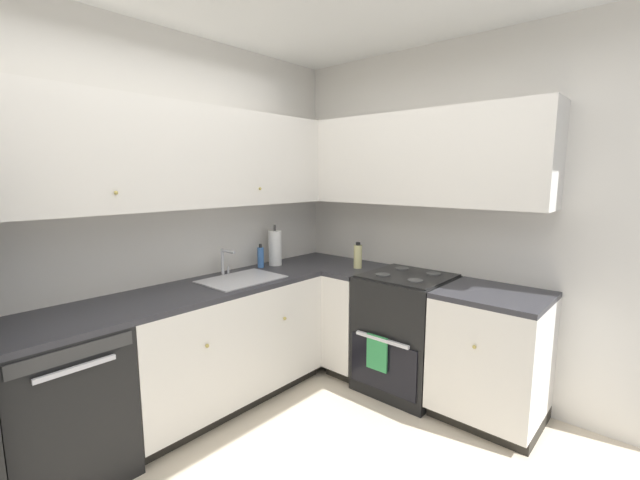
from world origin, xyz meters
name	(u,v)px	position (x,y,z in m)	size (l,w,h in m)	color
wall_back	(135,226)	(0.00, 1.46, 1.31)	(3.66, 0.05, 2.63)	silver
wall_right	(457,220)	(1.80, 0.00, 1.31)	(0.05, 2.96, 2.63)	silver
dishwasher	(60,404)	(-0.62, 1.13, 0.43)	(0.60, 0.63, 0.86)	black
lower_cabinets_back	(222,345)	(0.43, 1.13, 0.43)	(1.49, 0.62, 0.86)	silver
countertop_back	(220,286)	(0.43, 1.13, 0.87)	(2.70, 0.60, 0.04)	#2D2D33
lower_cabinets_right	(444,346)	(1.48, -0.09, 0.43)	(0.62, 1.58, 0.86)	silver
countertop_right	(447,286)	(1.48, -0.09, 0.87)	(0.60, 1.58, 0.03)	#2D2D33
oven_range	(406,331)	(1.50, 0.24, 0.45)	(0.68, 0.62, 1.04)	black
upper_cabinets_back	(183,157)	(0.27, 1.27, 1.77)	(2.38, 0.34, 0.68)	silver
upper_cabinets_right	(404,160)	(1.62, 0.37, 1.77)	(0.32, 2.13, 0.68)	silver
sink	(242,285)	(0.60, 1.10, 0.85)	(0.57, 0.40, 0.10)	#B7B7BC
faucet	(225,260)	(0.60, 1.31, 1.01)	(0.07, 0.16, 0.20)	silver
soap_bottle	(261,257)	(0.96, 1.31, 0.98)	(0.05, 0.05, 0.20)	#3F72BF
paper_towel_roll	(275,248)	(1.11, 1.29, 1.04)	(0.11, 0.11, 0.36)	white
oil_bottle	(358,256)	(1.48, 0.69, 0.99)	(0.07, 0.07, 0.22)	beige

